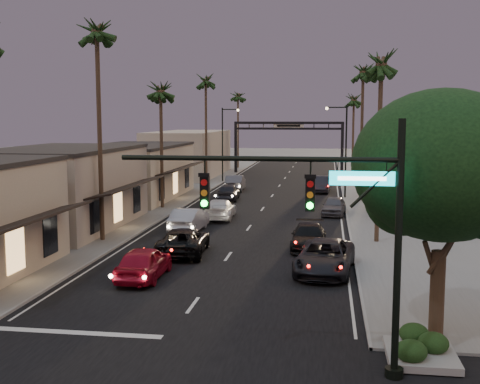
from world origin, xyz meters
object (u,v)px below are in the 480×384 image
(palm_lb, at_px, (96,26))
(curbside_black, at_px, (309,237))
(palm_ra, at_px, (382,57))
(oncoming_silver, at_px, (189,220))
(palm_ld, at_px, (206,77))
(traffic_signal, at_px, (333,210))
(oncoming_red, at_px, (144,262))
(curbside_near, at_px, (325,257))
(streetlight_right, at_px, (343,144))
(palm_rb, at_px, (363,68))
(streetlight_left, at_px, (225,138))
(palm_far, at_px, (238,94))
(arch, at_px, (288,134))
(oncoming_pickup, at_px, (184,241))
(corner_tree, at_px, (445,172))
(palm_lc, at_px, (161,86))
(palm_rc, at_px, (354,96))

(palm_lb, distance_m, curbside_black, 18.18)
(palm_ra, xyz_separation_m, oncoming_silver, (-12.53, 2.11, -10.62))
(curbside_black, bearing_deg, palm_ld, 110.97)
(palm_ld, bearing_deg, traffic_signal, -74.35)
(oncoming_red, relative_size, oncoming_silver, 0.95)
(traffic_signal, bearing_deg, curbside_near, 91.17)
(streetlight_right, relative_size, palm_ra, 0.68)
(palm_rb, height_order, oncoming_silver, palm_rb)
(streetlight_left, height_order, palm_far, palm_far)
(arch, height_order, palm_ld, palm_ld)
(palm_lb, bearing_deg, oncoming_silver, 41.30)
(palm_ra, height_order, oncoming_pickup, palm_ra)
(traffic_signal, distance_m, corner_tree, 5.20)
(palm_rb, relative_size, curbside_near, 2.43)
(oncoming_red, height_order, curbside_black, oncoming_red)
(oncoming_silver, bearing_deg, corner_tree, 127.75)
(palm_rb, distance_m, curbside_near, 30.28)
(curbside_near, bearing_deg, arch, 101.81)
(palm_lc, xyz_separation_m, curbside_near, (14.04, -19.79, -9.66))
(palm_lc, xyz_separation_m, palm_far, (0.30, 42.00, 0.97))
(palm_lc, height_order, palm_rb, palm_rb)
(palm_rb, height_order, curbside_black, palm_rb)
(traffic_signal, distance_m, oncoming_silver, 24.48)
(palm_ld, bearing_deg, palm_lc, -90.00)
(oncoming_red, xyz_separation_m, curbside_near, (8.73, 2.44, 0.00))
(traffic_signal, xyz_separation_m, oncoming_red, (-8.98, 9.77, -4.27))
(oncoming_red, bearing_deg, arch, -93.98)
(streetlight_right, height_order, palm_rc, palm_rc)
(palm_lc, xyz_separation_m, palm_ld, (0.00, 19.00, 1.95))
(palm_lc, xyz_separation_m, oncoming_pickup, (5.96, -16.73, -9.70))
(palm_lb, xyz_separation_m, curbside_near, (14.04, -5.79, -12.57))
(streetlight_right, bearing_deg, corner_tree, -86.11)
(streetlight_left, height_order, curbside_near, streetlight_left)
(palm_lb, height_order, palm_ld, palm_lb)
(streetlight_right, xyz_separation_m, palm_ld, (-15.52, 10.00, 7.09))
(arch, xyz_separation_m, palm_rb, (8.60, -26.00, 6.88))
(palm_rc, xyz_separation_m, curbside_near, (-3.16, -47.79, -9.66))
(palm_lb, xyz_separation_m, curbside_black, (13.05, -0.29, -12.65))
(palm_lc, height_order, palm_rc, same)
(palm_rb, bearing_deg, curbside_black, -100.55)
(corner_tree, bearing_deg, curbside_near, 114.75)
(palm_lc, distance_m, palm_far, 42.01)
(streetlight_right, bearing_deg, palm_ld, 147.21)
(palm_lc, bearing_deg, corner_tree, -57.66)
(palm_ra, bearing_deg, palm_lb, -173.37)
(palm_far, bearing_deg, palm_ld, -90.75)
(palm_rb, distance_m, curbside_black, 25.51)
(palm_rc, bearing_deg, oncoming_pickup, -104.11)
(arch, distance_m, palm_rc, 11.59)
(palm_ra, relative_size, curbside_near, 2.26)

